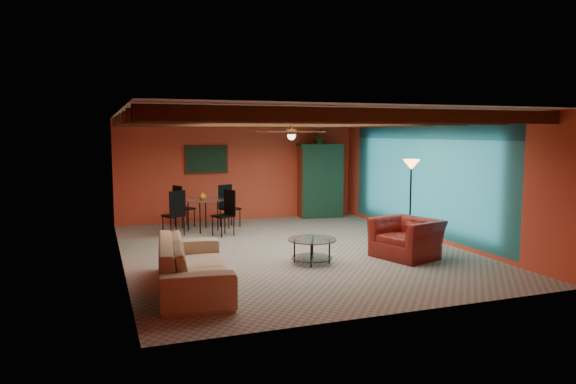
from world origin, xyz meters
name	(u,v)px	position (x,y,z in m)	size (l,w,h in m)	color
room	(290,132)	(0.00, 0.11, 2.36)	(6.52, 8.01, 2.71)	gray
sofa	(193,264)	(-2.31, -1.96, 0.37)	(2.55, 1.00, 0.74)	tan
armchair	(407,238)	(1.81, -1.35, 0.37)	(1.13, 0.99, 0.74)	maroon
coffee_table	(312,251)	(-0.03, -1.14, 0.23)	(0.89, 0.89, 0.45)	white
dining_table	(203,209)	(-1.27, 2.65, 0.53)	(2.03, 2.03, 1.06)	silver
armoire	(319,182)	(2.20, 3.70, 0.99)	(1.13, 0.55, 1.98)	brown
floor_lamp	(410,201)	(2.65, -0.17, 0.90)	(0.36, 0.36, 1.79)	black
ceiling_fan	(291,132)	(0.00, 0.00, 2.36)	(1.50, 1.50, 0.44)	#472614
painting	(206,159)	(-0.90, 3.96, 1.65)	(1.05, 0.03, 0.65)	black
potted_plant	(319,138)	(2.20, 3.70, 2.21)	(0.41, 0.36, 0.46)	#26661E
vase	(202,183)	(-1.27, 2.65, 1.15)	(0.17, 0.17, 0.18)	orange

